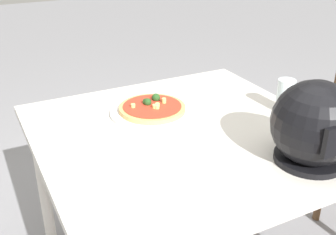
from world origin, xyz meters
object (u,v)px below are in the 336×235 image
Objects in this scene: dining_table at (185,150)px; motorcycle_helmet at (315,125)px; pizza at (152,108)px; drinking_glass at (285,96)px.

motorcycle_helmet is (-0.26, 0.36, 0.21)m from dining_table.
pizza is 0.64m from motorcycle_helmet.
dining_table is 0.49m from motorcycle_helmet.
motorcycle_helmet is 2.02× the size of drinking_glass.
dining_table is 0.23m from pizza.
pizza is 1.97× the size of drinking_glass.
drinking_glass is (-0.48, 0.23, 0.04)m from pizza.
drinking_glass reaches higher than dining_table.
drinking_glass is (-0.19, -0.34, -0.06)m from motorcycle_helmet.
dining_table is 3.86× the size of motorcycle_helmet.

